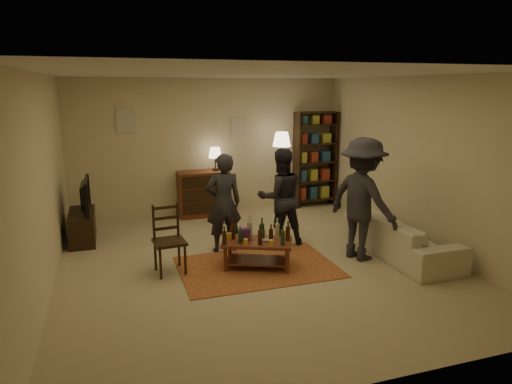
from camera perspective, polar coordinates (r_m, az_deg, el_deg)
name	(u,v)px	position (r m, az deg, el deg)	size (l,w,h in m)	color
floor	(255,262)	(6.81, -0.07, -8.76)	(6.00, 6.00, 0.00)	#C6B793
room_shell	(177,124)	(9.11, -9.90, 8.35)	(6.00, 6.00, 6.00)	beige
rug	(257,267)	(6.62, 0.17, -9.34)	(2.20, 1.50, 0.01)	#9A3121
coffee_table	(257,243)	(6.50, 0.13, -6.37)	(1.11, 0.88, 0.74)	brown
dining_chair	(168,237)	(6.44, -10.92, -5.50)	(0.46, 0.46, 0.97)	black
tv_stand	(82,219)	(8.11, -20.91, -3.16)	(0.40, 1.00, 1.06)	black
dresser	(204,192)	(9.13, -6.50, -0.03)	(1.00, 0.50, 1.36)	brown
bookshelf	(315,158)	(9.86, 7.38, 4.21)	(0.90, 0.34, 2.02)	black
floor_lamp	(282,145)	(9.14, 3.23, 5.90)	(0.36, 0.36, 1.65)	black
sofa	(400,236)	(7.33, 17.61, -5.26)	(2.08, 0.81, 0.61)	beige
person_left	(224,203)	(7.05, -4.08, -1.39)	(0.56, 0.37, 1.55)	#292931
person_right	(281,197)	(7.35, 3.08, -0.67)	(0.77, 0.60, 1.58)	#212228
person_by_sofa	(362,199)	(6.89, 13.17, -0.89)	(1.18, 0.68, 1.82)	#292830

